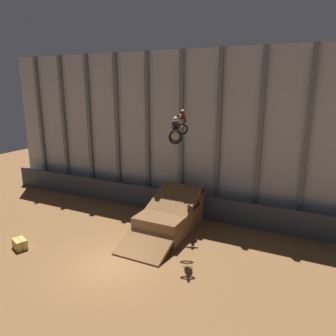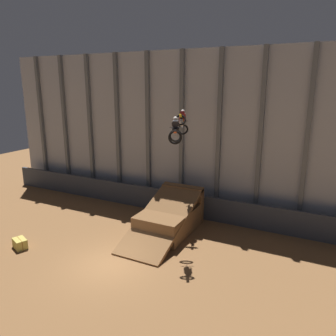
# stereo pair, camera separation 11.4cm
# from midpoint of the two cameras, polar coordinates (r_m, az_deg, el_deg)

# --- Properties ---
(ground_plane) EXTENTS (60.00, 60.00, 0.00)m
(ground_plane) POSITION_cam_midpoint_polar(r_m,az_deg,el_deg) (18.04, -10.00, -16.22)
(ground_plane) COLOR brown
(arena_back_wall) EXTENTS (32.00, 0.40, 11.44)m
(arena_back_wall) POSITION_cam_midpoint_polar(r_m,az_deg,el_deg) (23.63, 2.69, 6.08)
(arena_back_wall) COLOR #A3A8B2
(arena_back_wall) RESTS_ON ground_plane
(lower_barrier) EXTENTS (31.36, 0.20, 1.68)m
(lower_barrier) POSITION_cam_midpoint_polar(r_m,az_deg,el_deg) (23.78, 1.34, -6.01)
(lower_barrier) COLOR #383D47
(lower_barrier) RESTS_ON ground_plane
(dirt_ramp) EXTENTS (2.93, 6.52, 2.59)m
(dirt_ramp) POSITION_cam_midpoint_polar(r_m,az_deg,el_deg) (21.19, 0.54, -8.58)
(dirt_ramp) COLOR brown
(dirt_ramp) RESTS_ON ground_plane
(rider_bike_left_air) EXTENTS (1.17, 1.81, 1.68)m
(rider_bike_left_air) POSITION_cam_midpoint_polar(r_m,az_deg,el_deg) (21.05, 2.58, 8.10)
(rider_bike_left_air) COLOR black
(rider_bike_right_air) EXTENTS (1.32, 1.76, 1.50)m
(rider_bike_right_air) POSITION_cam_midpoint_polar(r_m,az_deg,el_deg) (17.80, 1.47, 6.24)
(rider_bike_right_air) COLOR black
(hay_bale_trackside) EXTENTS (1.06, 0.89, 0.57)m
(hay_bale_trackside) POSITION_cam_midpoint_polar(r_m,az_deg,el_deg) (20.98, -24.23, -11.90)
(hay_bale_trackside) COLOR #CCB751
(hay_bale_trackside) RESTS_ON ground_plane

